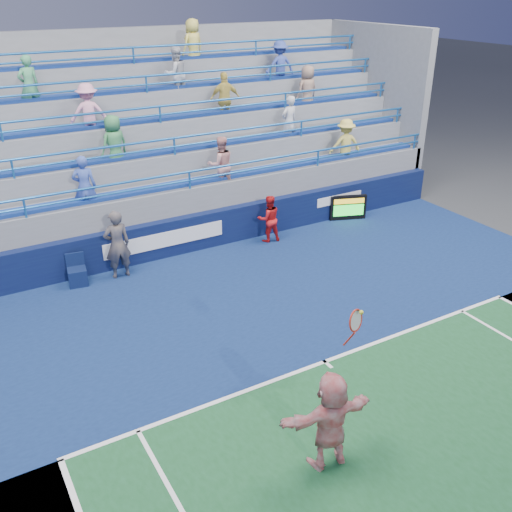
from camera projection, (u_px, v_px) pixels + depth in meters
ground at (325, 362)px, 11.98m from camera, size 120.00×120.00×0.00m
sponsor_wall at (195, 232)px, 16.82m from camera, size 18.00×0.32×1.10m
bleacher_stand at (147, 167)px, 19.32m from camera, size 18.00×5.60×6.13m
serve_speed_board at (348, 208)px, 19.00m from camera, size 1.20×0.54×0.85m
judge_chair at (77, 275)px, 14.96m from camera, size 0.54×0.54×0.84m
tennis_player at (330, 420)px, 9.12m from camera, size 1.69×0.70×2.85m
line_judge at (117, 245)px, 15.06m from camera, size 0.70×0.46×1.91m
ball_girl at (269, 219)px, 17.30m from camera, size 0.81×0.68×1.47m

